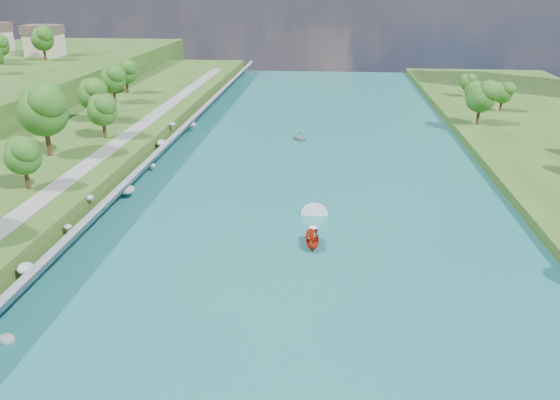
# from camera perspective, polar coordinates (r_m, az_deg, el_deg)

# --- Properties ---
(ground) EXTENTS (260.00, 260.00, 0.00)m
(ground) POSITION_cam_1_polar(r_m,az_deg,el_deg) (57.02, 2.22, -7.90)
(ground) COLOR #2D5119
(ground) RESTS_ON ground
(river_water) EXTENTS (55.00, 240.00, 0.10)m
(river_water) POSITION_cam_1_polar(r_m,az_deg,el_deg) (75.02, 3.07, -0.32)
(river_water) COLOR #1B6669
(river_water) RESTS_ON ground
(ridge_west) EXTENTS (60.00, 120.00, 9.00)m
(ridge_west) POSITION_cam_1_polar(r_m,az_deg,el_deg) (169.25, -25.46, 11.64)
(ridge_west) COLOR #2D5119
(ridge_west) RESTS_ON ground
(riprap_bank) EXTENTS (4.35, 236.00, 4.21)m
(riprap_bank) POSITION_cam_1_polar(r_m,az_deg,el_deg) (79.12, -15.97, 1.39)
(riprap_bank) COLOR slate
(riprap_bank) RESTS_ON ground
(riverside_path) EXTENTS (3.00, 200.00, 0.10)m
(riverside_path) POSITION_cam_1_polar(r_m,az_deg,el_deg) (81.57, -20.36, 2.77)
(riverside_path) COLOR gray
(riverside_path) RESTS_ON berm_west
(ridge_houses) EXTENTS (29.50, 29.50, 8.40)m
(ridge_houses) POSITION_cam_1_polar(r_m,az_deg,el_deg) (175.67, -26.92, 14.64)
(ridge_houses) COLOR beige
(ridge_houses) RESTS_ON ridge_west
(trees_ridge) EXTENTS (12.55, 39.48, 10.30)m
(trees_ridge) POSITION_cam_1_polar(r_m,az_deg,el_deg) (160.51, -25.01, 14.55)
(trees_ridge) COLOR #284913
(trees_ridge) RESTS_ON ridge_west
(motorboat) EXTENTS (3.60, 18.91, 1.97)m
(motorboat) POSITION_cam_1_polar(r_m,az_deg,el_deg) (63.92, 3.41, -3.68)
(motorboat) COLOR red
(motorboat) RESTS_ON river_water
(raft) EXTENTS (3.81, 3.74, 1.55)m
(raft) POSITION_cam_1_polar(r_m,az_deg,el_deg) (105.48, 2.09, 6.49)
(raft) COLOR gray
(raft) RESTS_ON river_water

